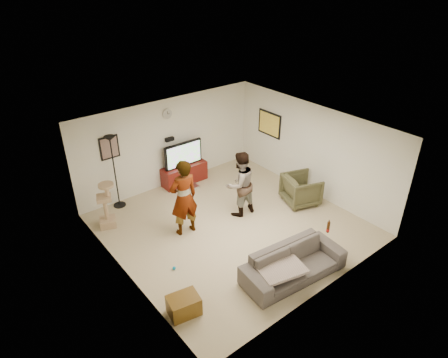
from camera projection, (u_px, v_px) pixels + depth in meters
floor at (232, 226)px, 9.59m from camera, size 5.50×5.50×0.02m
ceiling at (233, 130)px, 8.36m from camera, size 5.50×5.50×0.02m
wall_back at (169, 143)px, 10.85m from camera, size 5.50×0.04×2.50m
wall_front at (329, 240)px, 7.09m from camera, size 5.50×0.04×2.50m
wall_left at (121, 225)px, 7.48m from camera, size 0.04×5.50×2.50m
wall_right at (312, 150)px, 10.47m from camera, size 0.04×5.50×2.50m
wall_clock at (167, 114)px, 10.42m from camera, size 0.26×0.04×0.26m
wall_speaker at (170, 139)px, 10.75m from camera, size 0.25×0.10×0.10m
picture_back at (109, 148)px, 9.74m from camera, size 0.42×0.03×0.52m
picture_right at (269, 124)px, 11.43m from camera, size 0.03×0.78×0.62m
tv_stand at (184, 174)px, 11.32m from camera, size 1.34×0.45×0.56m
console_box at (191, 187)px, 11.14m from camera, size 0.40×0.30×0.07m
tv at (183, 154)px, 11.02m from camera, size 1.17×0.08×0.70m
tv_screen at (184, 155)px, 10.98m from camera, size 1.08×0.01×0.61m
floor_lamp at (115, 172)px, 9.91m from camera, size 0.32×0.32×1.97m
cat_tree at (105, 205)px, 9.31m from camera, size 0.48×0.48×1.16m
person_left at (184, 198)px, 8.92m from camera, size 0.72×0.50×1.88m
person_right at (240, 184)px, 9.66m from camera, size 0.85×0.67×1.70m
sofa at (294, 264)px, 7.91m from camera, size 2.26×1.08×0.64m
throw_blanket at (280, 268)px, 7.65m from camera, size 1.04×0.89×0.06m
beer_bottle at (328, 227)px, 8.25m from camera, size 0.06×0.06×0.25m
armchair at (301, 189)px, 10.32m from camera, size 1.10×1.08×0.79m
side_table at (184, 305)px, 7.13m from camera, size 0.63×0.51×0.37m
toy_ball at (174, 268)px, 8.21m from camera, size 0.07×0.07×0.07m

